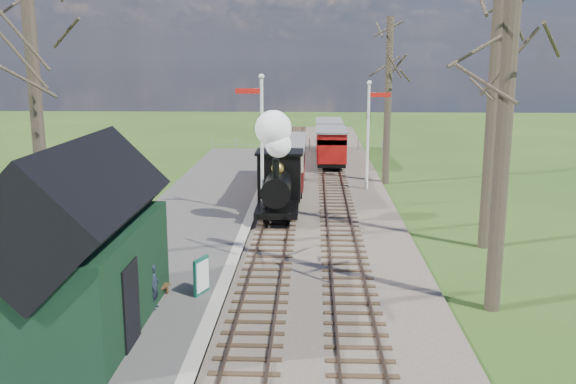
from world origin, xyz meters
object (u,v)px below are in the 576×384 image
semaphore_far (370,127)px  red_carriage_b (329,136)px  sign_board (202,276)px  bench (144,286)px  semaphore_near (260,136)px  locomotive (278,172)px  station_shed (80,248)px  person (154,286)px  red_carriage_a (331,146)px  coach (284,162)px

semaphore_far → red_carriage_b: (-1.77, 12.49, -1.97)m
sign_board → bench: bearing=-159.5°
sign_board → semaphore_near: bearing=84.4°
red_carriage_b → sign_board: red_carriage_b is taller
semaphore_near → bench: semaphore_near is taller
semaphore_far → locomotive: size_ratio=1.23×
station_shed → person: bearing=39.5°
red_carriage_a → sign_board: red_carriage_a is taller
locomotive → sign_board: bearing=-100.4°
red_carriage_a → sign_board: (-4.31, -22.61, -0.64)m
semaphore_near → semaphore_far: size_ratio=1.09×
semaphore_far → red_carriage_a: size_ratio=1.23×
red_carriage_a → locomotive: bearing=-101.1°
sign_board → red_carriage_b: bearing=81.3°
person → sign_board: bearing=-42.7°
semaphore_far → red_carriage_b: 12.76m
bench → person: (0.43, -0.58, 0.21)m
locomotive → red_carriage_b: (2.61, 18.85, -0.76)m
bench → semaphore_near: bearing=76.4°
locomotive → person: (-2.79, -10.41, -1.31)m
locomotive → coach: (0.01, 6.07, -0.57)m
semaphore_near → bench: size_ratio=3.80×
semaphore_near → red_carriage_b: semaphore_near is taller
semaphore_far → sign_board: semaphore_far is taller
coach → station_shed: bearing=-103.6°
station_shed → person: station_shed is taller
locomotive → coach: size_ratio=0.63×
red_carriage_b → person: red_carriage_b is taller
semaphore_far → locomotive: (-4.39, -6.36, -1.21)m
red_carriage_a → sign_board: size_ratio=4.31×
locomotive → person: size_ratio=3.68×
locomotive → sign_board: locomotive is taller
sign_board → station_shed: bearing=-137.4°
semaphore_near → bench: 10.91m
sign_board → bench: 1.64m
locomotive → red_carriage_a: 13.62m
semaphore_near → red_carriage_a: bearing=75.5°
locomotive → red_carriage_b: 19.04m
coach → red_carriage_a: bearing=70.4°
sign_board → person: 1.59m
semaphore_far → coach: (-4.37, -0.30, -1.78)m
station_shed → person: (1.49, 1.23, -1.44)m
red_carriage_a → semaphore_near: bearing=-104.5°
station_shed → semaphore_far: semaphore_far is taller
semaphore_near → person: semaphore_near is taller
coach → sign_board: bearing=-96.4°
station_shed → semaphore_far: 20.01m
semaphore_near → red_carriage_b: 18.92m
person → semaphore_far: bearing=-22.2°
semaphore_far → sign_board: (-6.08, -15.62, -2.61)m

